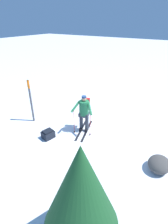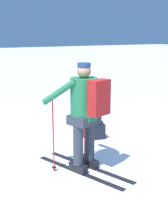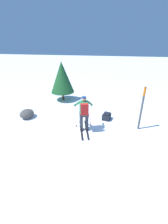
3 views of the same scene
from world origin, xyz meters
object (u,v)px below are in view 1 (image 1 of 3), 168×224
rock_boulder (159,164)px  pine_tree (81,189)px  dropped_backpack (48,134)px  trail_marker (31,98)px  skier (84,111)px

rock_boulder → pine_tree: bearing=-18.5°
rock_boulder → pine_tree: (3.02, -1.01, 1.37)m
dropped_backpack → trail_marker: 1.95m
pine_tree → skier: bearing=-148.0°
trail_marker → skier: bearing=104.5°
rock_boulder → pine_tree: 3.47m
dropped_backpack → trail_marker: trail_marker is taller
trail_marker → pine_tree: pine_tree is taller
dropped_backpack → pine_tree: 4.22m
skier → rock_boulder: bearing=79.4°
dropped_backpack → rock_boulder: size_ratio=0.65×
skier → rock_boulder: 3.41m
rock_boulder → pine_tree: pine_tree is taller
dropped_backpack → rock_boulder: (-0.67, 4.22, 0.05)m
dropped_backpack → trail_marker: bearing=-112.6°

